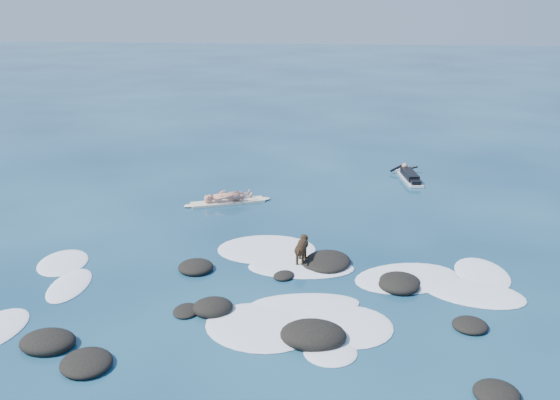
# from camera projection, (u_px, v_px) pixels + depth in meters

# --- Properties ---
(ground) EXTENTS (160.00, 160.00, 0.00)m
(ground) POSITION_uv_depth(u_px,v_px,m) (252.00, 277.00, 17.01)
(ground) COLOR #0A2642
(ground) RESTS_ON ground
(reef_rocks) EXTENTS (10.64, 7.29, 0.52)m
(reef_rocks) POSITION_uv_depth(u_px,v_px,m) (280.00, 306.00, 15.23)
(reef_rocks) COLOR black
(reef_rocks) RESTS_ON ground
(breaking_foam) EXTENTS (13.74, 7.86, 0.12)m
(breaking_foam) POSITION_uv_depth(u_px,v_px,m) (304.00, 289.00, 16.29)
(breaking_foam) COLOR white
(breaking_foam) RESTS_ON ground
(standing_surfer_rig) EXTENTS (3.11, 1.55, 1.85)m
(standing_surfer_rig) POSITION_uv_depth(u_px,v_px,m) (227.00, 185.00, 22.68)
(standing_surfer_rig) COLOR beige
(standing_surfer_rig) RESTS_ON ground
(paddling_surfer_rig) EXTENTS (1.24, 2.73, 0.47)m
(paddling_surfer_rig) POSITION_uv_depth(u_px,v_px,m) (409.00, 176.00, 25.79)
(paddling_surfer_rig) COLOR silver
(paddling_surfer_rig) RESTS_ON ground
(dog) EXTENTS (0.38, 1.20, 0.76)m
(dog) POSITION_uv_depth(u_px,v_px,m) (302.00, 247.00, 17.72)
(dog) COLOR black
(dog) RESTS_ON ground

